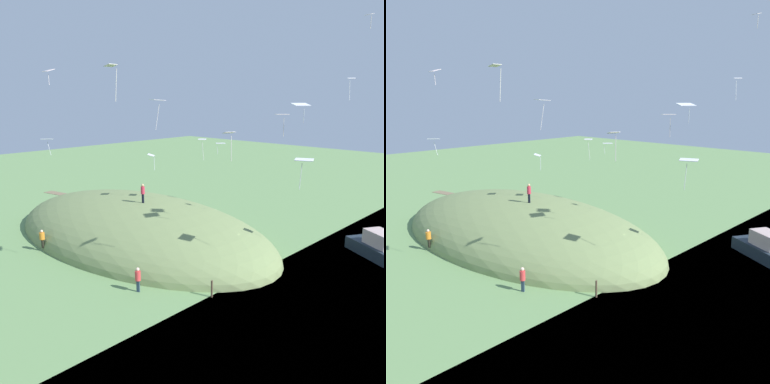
{
  "view_description": "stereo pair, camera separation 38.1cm",
  "coord_description": "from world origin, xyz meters",
  "views": [
    {
      "loc": [
        -21.27,
        25.66,
        13.65
      ],
      "look_at": [
        4.55,
        -1.63,
        5.08
      ],
      "focal_mm": 39.75,
      "sensor_mm": 36.0,
      "label": 1
    },
    {
      "loc": [
        -21.55,
        25.4,
        13.65
      ],
      "look_at": [
        4.55,
        -1.63,
        5.08
      ],
      "focal_mm": 39.75,
      "sensor_mm": 36.0,
      "label": 2
    }
  ],
  "objects": [
    {
      "name": "kite_11",
      "position": [
        11.5,
        7.85,
        15.56
      ],
      "size": [
        1.09,
        0.8,
        1.26
      ],
      "color": "white"
    },
    {
      "name": "kite_8",
      "position": [
        -7.51,
        0.32,
        9.41
      ],
      "size": [
        1.43,
        1.24,
        2.1
      ],
      "color": "white"
    },
    {
      "name": "kite_6",
      "position": [
        -4.04,
        3.93,
        11.13
      ],
      "size": [
        0.77,
        0.89,
        1.91
      ],
      "color": "silver"
    },
    {
      "name": "mooring_post",
      "position": [
        -3.67,
        5.07,
        0.62
      ],
      "size": [
        0.14,
        0.14,
        1.23
      ],
      "primitive_type": "cylinder",
      "color": "brown",
      "rests_on": "ground_plane"
    },
    {
      "name": "grass_hill",
      "position": [
        10.48,
        0.1,
        0.0
      ],
      "size": [
        31.9,
        17.57,
        7.55
      ],
      "primitive_type": "ellipsoid",
      "color": "#738752",
      "rests_on": "ground_plane"
    },
    {
      "name": "kite_10",
      "position": [
        -5.77,
        -10.09,
        14.83
      ],
      "size": [
        0.77,
        0.76,
        1.85
      ],
      "color": "white"
    },
    {
      "name": "kite_9",
      "position": [
        -0.46,
        -8.2,
        11.88
      ],
      "size": [
        1.39,
        1.41,
        2.09
      ],
      "color": "#F5DCD2"
    },
    {
      "name": "kite_12",
      "position": [
        -5.64,
        -13.06,
        20.35
      ],
      "size": [
        0.78,
        0.65,
        1.27
      ],
      "color": "#F6E0CE"
    },
    {
      "name": "kite_1",
      "position": [
        0.22,
        6.3,
        13.27
      ],
      "size": [
        1.41,
        1.22,
        2.06
      ],
      "color": "white"
    },
    {
      "name": "ground_plane",
      "position": [
        0.0,
        0.0,
        0.0
      ],
      "size": [
        160.0,
        160.0,
        0.0
      ],
      "primitive_type": "plane",
      "color": "#678F54"
    },
    {
      "name": "kite_5",
      "position": [
        -6.09,
        -1.4,
        13.0
      ],
      "size": [
        1.29,
        1.43,
        1.37
      ],
      "color": "white"
    },
    {
      "name": "person_watching_kites",
      "position": [
        0.66,
        8.05,
        1.16
      ],
      "size": [
        0.54,
        0.54,
        1.84
      ],
      "rotation": [
        0.0,
        0.0,
        3.6
      ],
      "color": "#25374A",
      "rests_on": "ground_plane"
    },
    {
      "name": "person_with_child",
      "position": [
        8.75,
        0.66,
        4.91
      ],
      "size": [
        0.47,
        0.47,
        1.83
      ],
      "rotation": [
        0.0,
        0.0,
        0.4
      ],
      "color": "black",
      "rests_on": "grass_hill"
    },
    {
      "name": "kite_7",
      "position": [
        10.13,
        -12.3,
        8.2
      ],
      "size": [
        1.3,
        1.32,
        1.3
      ],
      "color": "white"
    },
    {
      "name": "dirt_path",
      "position": [
        28.92,
        -4.66,
        0.02
      ],
      "size": [
        12.69,
        3.68,
        0.04
      ],
      "primitive_type": "cube",
      "rotation": [
        0.0,
        0.0,
        0.19
      ],
      "color": "#77654B",
      "rests_on": "ground_plane"
    },
    {
      "name": "kite_3",
      "position": [
        4.71,
        -3.16,
        9.64
      ],
      "size": [
        1.22,
        1.26,
        1.93
      ],
      "color": "silver"
    },
    {
      "name": "kite_15",
      "position": [
        0.47,
        9.72,
        15.17
      ],
      "size": [
        0.54,
        0.74,
        2.21
      ],
      "color": "white"
    },
    {
      "name": "kite_4",
      "position": [
        13.12,
        7.55,
        9.89
      ],
      "size": [
        1.12,
        1.18,
        1.52
      ],
      "color": "white"
    },
    {
      "name": "person_walking_path",
      "position": [
        13.15,
        8.73,
        1.35
      ],
      "size": [
        0.5,
        0.5,
        1.69
      ],
      "rotation": [
        0.0,
        0.0,
        3.05
      ],
      "color": "black",
      "rests_on": "grass_hill"
    },
    {
      "name": "kite_0",
      "position": [
        9.45,
        -1.11,
        7.97
      ],
      "size": [
        1.03,
        1.06,
        1.59
      ],
      "color": "white"
    }
  ]
}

